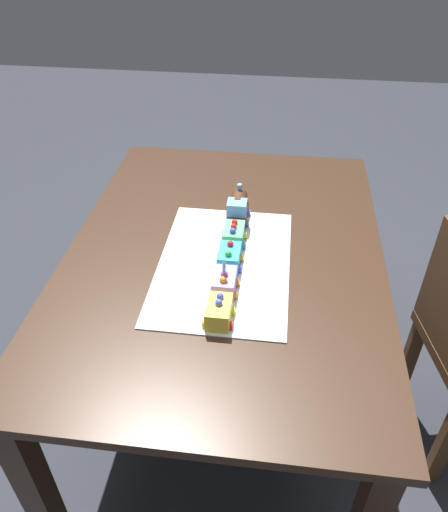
# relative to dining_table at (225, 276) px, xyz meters

# --- Properties ---
(ground_plane) EXTENTS (8.00, 8.00, 0.00)m
(ground_plane) POSITION_rel_dining_table_xyz_m (0.00, 0.00, -0.63)
(ground_plane) COLOR #2D3038
(dining_table) EXTENTS (1.40, 1.00, 0.74)m
(dining_table) POSITION_rel_dining_table_xyz_m (0.00, 0.00, 0.00)
(dining_table) COLOR #382316
(dining_table) RESTS_ON ground
(cake_board) EXTENTS (0.60, 0.40, 0.00)m
(cake_board) POSITION_rel_dining_table_xyz_m (0.07, 0.01, 0.11)
(cake_board) COLOR silver
(cake_board) RESTS_ON dining_table
(cake_locomotive) EXTENTS (0.14, 0.08, 0.12)m
(cake_locomotive) POSITION_rel_dining_table_xyz_m (-0.17, 0.02, 0.16)
(cake_locomotive) COLOR #472816
(cake_locomotive) RESTS_ON cake_board
(cake_car_hopper_mint_green) EXTENTS (0.10, 0.08, 0.07)m
(cake_car_hopper_mint_green) POSITION_rel_dining_table_xyz_m (-0.04, 0.02, 0.14)
(cake_car_hopper_mint_green) COLOR #59CC7A
(cake_car_hopper_mint_green) RESTS_ON cake_board
(cake_car_caboose_turquoise) EXTENTS (0.10, 0.08, 0.07)m
(cake_car_caboose_turquoise) POSITION_rel_dining_table_xyz_m (0.08, 0.02, 0.14)
(cake_car_caboose_turquoise) COLOR #38B7C6
(cake_car_caboose_turquoise) RESTS_ON cake_board
(cake_car_flatbed_lavender) EXTENTS (0.10, 0.08, 0.07)m
(cake_car_flatbed_lavender) POSITION_rel_dining_table_xyz_m (0.19, 0.02, 0.14)
(cake_car_flatbed_lavender) COLOR #AD84E0
(cake_car_flatbed_lavender) RESTS_ON cake_board
(cake_car_gondola_lemon) EXTENTS (0.10, 0.08, 0.07)m
(cake_car_gondola_lemon) POSITION_rel_dining_table_xyz_m (0.31, 0.02, 0.14)
(cake_car_gondola_lemon) COLOR #F4E04C
(cake_car_gondola_lemon) RESTS_ON cake_board
(birthday_candle) EXTENTS (0.01, 0.01, 0.05)m
(birthday_candle) POSITION_rel_dining_table_xyz_m (0.20, 0.02, 0.21)
(birthday_candle) COLOR #4CA5E5
(birthday_candle) RESTS_ON cake_car_flatbed_lavender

